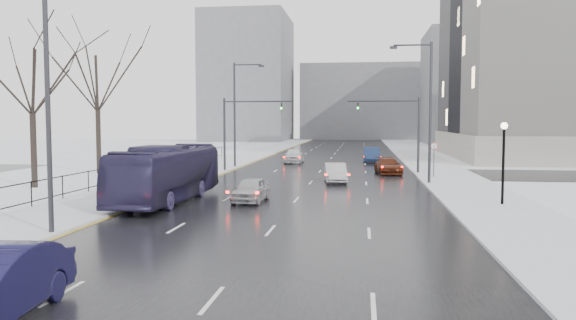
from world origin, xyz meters
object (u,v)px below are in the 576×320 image
at_px(lamppost_r_mid, 504,151).
at_px(sedan_right_near, 335,173).
at_px(sedan_center_near, 251,190).
at_px(sedan_center_far, 294,155).
at_px(tree_park_e, 99,175).
at_px(streetlight_l_far, 237,109).
at_px(streetlight_l_near, 53,92).
at_px(no_uturn_sign, 434,150).
at_px(tree_park_d, 35,189).
at_px(bus, 168,173).
at_px(sedan_right_distant, 372,155).
at_px(sedan_right_far, 388,166).
at_px(mast_signal_right, 406,126).
at_px(streetlight_r_mid, 427,105).
at_px(mast_signal_left, 236,125).

xyz_separation_m(lamppost_r_mid, sedan_right_near, (-9.23, 10.39, -2.20)).
height_order(sedan_center_near, sedan_center_far, sedan_center_far).
xyz_separation_m(tree_park_e, streetlight_l_far, (10.03, 8.00, 5.62)).
relative_size(streetlight_l_far, lamppost_r_mid, 2.34).
height_order(streetlight_l_near, sedan_center_far, streetlight_l_near).
bearing_deg(sedan_center_far, no_uturn_sign, -49.74).
distance_m(tree_park_d, bus, 11.84).
xyz_separation_m(streetlight_l_far, no_uturn_sign, (17.37, -8.00, -3.32)).
relative_size(sedan_right_near, sedan_right_distant, 0.87).
height_order(streetlight_l_far, lamppost_r_mid, streetlight_l_far).
height_order(sedan_right_far, sedan_right_distant, sedan_right_distant).
height_order(streetlight_l_far, sedan_right_distant, streetlight_l_far).
relative_size(bus, sedan_center_near, 2.85).
bearing_deg(sedan_center_far, streetlight_l_far, -125.25).
xyz_separation_m(mast_signal_right, sedan_right_far, (-1.45, -0.47, -3.40)).
xyz_separation_m(tree_park_d, mast_signal_right, (25.13, 14.00, 4.11)).
bearing_deg(mast_signal_right, tree_park_d, -150.88).
bearing_deg(bus, sedan_center_near, 8.08).
bearing_deg(streetlight_l_far, streetlight_r_mid, -36.30).
bearing_deg(bus, sedan_right_near, 52.52).
bearing_deg(sedan_center_near, mast_signal_left, 107.69).
bearing_deg(mast_signal_left, sedan_right_distant, 46.53).
xyz_separation_m(no_uturn_sign, sedan_center_far, (-12.70, 14.73, -1.47)).
bearing_deg(streetlight_r_mid, mast_signal_left, 152.69).
bearing_deg(no_uturn_sign, tree_park_e, 180.00).
relative_size(no_uturn_sign, sedan_center_far, 0.58).
bearing_deg(streetlight_l_far, streetlight_l_near, -90.00).
bearing_deg(sedan_center_near, tree_park_e, 140.82).
distance_m(streetlight_l_far, sedan_center_far, 9.48).
height_order(bus, sedan_right_distant, bus).
height_order(streetlight_l_near, lamppost_r_mid, streetlight_l_near).
xyz_separation_m(tree_park_d, mast_signal_left, (10.47, 14.00, 4.11)).
xyz_separation_m(streetlight_l_far, bus, (1.17, -22.58, -4.01)).
xyz_separation_m(streetlight_l_far, sedan_right_near, (9.94, -11.61, -4.88)).
relative_size(tree_park_e, sedan_center_far, 2.89).
bearing_deg(tree_park_d, streetlight_l_far, 61.85).
bearing_deg(streetlight_l_near, sedan_center_far, 83.13).
xyz_separation_m(no_uturn_sign, sedan_right_near, (-7.43, -3.61, -1.56)).
height_order(tree_park_e, no_uturn_sign, tree_park_e).
distance_m(streetlight_r_mid, mast_signal_right, 8.18).
relative_size(mast_signal_left, sedan_center_far, 1.39).
bearing_deg(streetlight_r_mid, streetlight_l_near, -129.24).
height_order(lamppost_r_mid, bus, lamppost_r_mid).
bearing_deg(sedan_right_near, sedan_center_near, -118.46).
distance_m(tree_park_d, tree_park_e, 10.01).
bearing_deg(no_uturn_sign, mast_signal_left, 166.40).
xyz_separation_m(tree_park_e, sedan_right_far, (24.07, 3.53, 0.71)).
height_order(bus, sedan_right_far, bus).
bearing_deg(no_uturn_sign, bus, -138.01).
bearing_deg(streetlight_l_near, sedan_center_near, 60.01).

